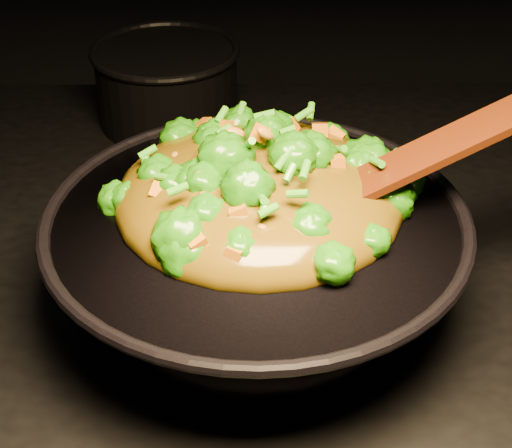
{
  "coord_description": "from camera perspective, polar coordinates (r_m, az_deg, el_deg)",
  "views": [
    {
      "loc": [
        0.05,
        -0.77,
        1.47
      ],
      "look_at": [
        0.06,
        -0.11,
        1.0
      ],
      "focal_mm": 55.0,
      "sensor_mm": 36.0,
      "label": 1
    }
  ],
  "objects": [
    {
      "name": "stir_fry",
      "position": [
        0.79,
        0.2,
        4.74
      ],
      "size": [
        0.33,
        0.33,
        0.1
      ],
      "primitive_type": null,
      "rotation": [
        0.0,
        0.0,
        -0.11
      ],
      "color": "#247608",
      "rests_on": "wok"
    },
    {
      "name": "back_pot",
      "position": [
        1.21,
        -6.47,
        10.04
      ],
      "size": [
        0.23,
        0.23,
        0.12
      ],
      "primitive_type": "cylinder",
      "rotation": [
        0.0,
        0.0,
        0.12
      ],
      "color": "black",
      "rests_on": "stovetop"
    },
    {
      "name": "spatula",
      "position": [
        0.79,
        10.76,
        4.26
      ],
      "size": [
        0.31,
        0.11,
        0.13
      ],
      "primitive_type": "cube",
      "rotation": [
        0.0,
        -0.38,
        0.21
      ],
      "color": "#341907",
      "rests_on": "wok"
    },
    {
      "name": "wok",
      "position": [
        0.83,
        0.01,
        -2.9
      ],
      "size": [
        0.45,
        0.45,
        0.12
      ],
      "primitive_type": null,
      "rotation": [
        0.0,
        0.0,
        -0.07
      ],
      "color": "black",
      "rests_on": "stovetop"
    }
  ]
}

